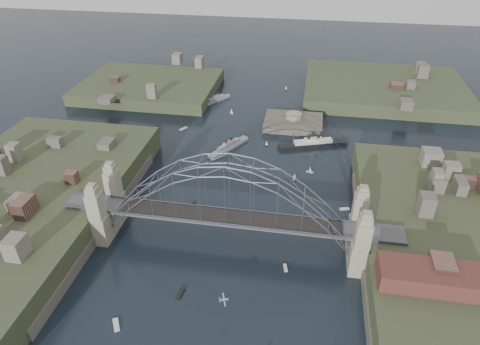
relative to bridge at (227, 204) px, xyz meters
name	(u,v)px	position (x,y,z in m)	size (l,w,h in m)	color
ground	(228,243)	(0.00, 0.00, -12.32)	(500.00, 500.00, 0.00)	black
bridge	(227,204)	(0.00, 0.00, 0.00)	(84.00, 13.80, 24.60)	#505053
shore_west	(21,213)	(-57.32, 0.00, -10.35)	(50.50, 90.00, 12.00)	#384026
shore_east	(469,264)	(57.32, 0.00, -10.35)	(50.50, 90.00, 12.00)	#384026
headland_nw	(150,90)	(-55.00, 95.00, -11.82)	(60.00, 45.00, 9.00)	#384026
headland_ne	(383,92)	(50.00, 110.00, -11.57)	(70.00, 55.00, 9.50)	#384026
fort_island	(293,127)	(12.00, 70.00, -12.66)	(22.00, 16.00, 9.40)	#524A42
wharf_shed	(429,277)	(44.00, -14.00, -2.32)	(20.00, 8.00, 4.00)	#592D26
naval_cruiser_near	(229,147)	(-9.15, 48.11, -11.45)	(11.59, 17.59, 5.66)	#969A9E
naval_cruiser_far	(216,100)	(-22.68, 88.68, -11.51)	(10.71, 13.86, 5.23)	#969A9E
ocean_liner	(313,144)	(19.95, 55.10, -11.38)	(24.58, 11.41, 6.10)	black
aeroplane	(223,300)	(3.50, -22.82, -6.91)	(1.94, 3.35, 0.50)	silver
small_boat_a	(192,204)	(-13.45, 14.18, -12.17)	(1.67, 2.44, 0.45)	white
small_boat_b	(295,177)	(14.83, 32.41, -11.31)	(1.33, 1.69, 2.38)	white
small_boat_c	(181,293)	(-7.17, -18.20, -12.17)	(1.34, 3.15, 0.45)	white
small_boat_d	(310,170)	(19.50, 37.31, -11.45)	(2.44, 1.21, 2.38)	white
small_boat_e	(183,129)	(-29.24, 60.25, -12.17)	(2.86, 3.82, 0.45)	white
small_boat_f	(267,143)	(3.68, 52.58, -11.26)	(1.50, 1.58, 2.38)	white
small_boat_h	(232,111)	(-13.74, 77.74, -11.40)	(1.64, 2.13, 2.38)	white
small_boat_i	(344,209)	(29.75, 19.37, -12.17)	(2.84, 1.64, 0.45)	white
small_boat_j	(116,325)	(-17.84, -28.50, -12.17)	(2.60, 3.39, 0.45)	white
small_boat_k	(286,88)	(6.31, 107.41, -11.34)	(1.03, 1.78, 2.38)	white
small_boat_l	(129,162)	(-39.75, 32.80, -11.56)	(3.12, 2.05, 2.38)	white
small_boat_m	(285,268)	(15.12, -6.48, -12.17)	(1.25, 2.44, 0.45)	white
small_boat_n	(361,114)	(38.54, 85.61, -12.04)	(2.99, 1.00, 1.43)	white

